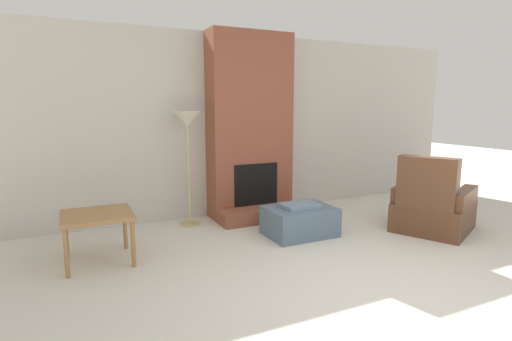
{
  "coord_description": "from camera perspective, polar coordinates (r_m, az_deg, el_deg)",
  "views": [
    {
      "loc": [
        -2.4,
        -2.09,
        1.59
      ],
      "look_at": [
        0.0,
        2.91,
        0.69
      ],
      "focal_mm": 28.0,
      "sensor_mm": 36.0,
      "label": 1
    }
  ],
  "objects": [
    {
      "name": "ottoman",
      "position": [
        5.0,
        6.28,
        -7.13
      ],
      "size": [
        0.82,
        0.6,
        0.4
      ],
      "color": "slate",
      "rests_on": "ground_plane"
    },
    {
      "name": "wall_back",
      "position": [
        5.95,
        -1.83,
        6.46
      ],
      "size": [
        7.85,
        0.06,
        2.6
      ],
      "primitive_type": "cube",
      "color": "#BCB7AD",
      "rests_on": "ground_plane"
    },
    {
      "name": "floor_lamp_left",
      "position": [
        5.28,
        -9.76,
        6.39
      ],
      "size": [
        0.39,
        0.39,
        1.52
      ],
      "color": "tan",
      "rests_on": "ground_plane"
    },
    {
      "name": "ground_plane",
      "position": [
        3.56,
        21.79,
        -17.97
      ],
      "size": [
        24.0,
        24.0,
        0.0
      ],
      "primitive_type": "plane",
      "color": "beige"
    },
    {
      "name": "side_table",
      "position": [
        4.37,
        -21.75,
        -6.5
      ],
      "size": [
        0.68,
        0.65,
        0.52
      ],
      "color": "#9E7042",
      "rests_on": "ground_plane"
    },
    {
      "name": "fireplace",
      "position": [
        5.72,
        -0.78,
        5.58
      ],
      "size": [
        1.2,
        0.77,
        2.6
      ],
      "color": "brown",
      "rests_on": "ground_plane"
    },
    {
      "name": "armchair",
      "position": [
        5.57,
        23.82,
        -5.13
      ],
      "size": [
        1.22,
        1.17,
        0.99
      ],
      "rotation": [
        0.0,
        0.0,
        2.02
      ],
      "color": "brown",
      "rests_on": "ground_plane"
    }
  ]
}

